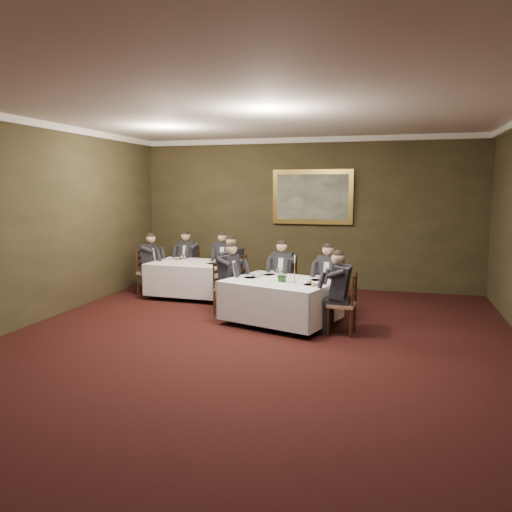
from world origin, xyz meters
The scene contains 28 objects.
ground centered at (0.00, 0.00, 0.00)m, with size 10.00×10.00×0.00m, color black.
ceiling centered at (0.00, 0.00, 3.50)m, with size 8.00×10.00×0.10m, color silver.
back_wall centered at (0.00, 5.00, 1.75)m, with size 8.00×0.10×3.50m, color #2F2B17.
left_wall centered at (-4.00, 0.00, 1.75)m, with size 0.10×10.00×3.50m, color #2F2B17.
crown_molding centered at (0.00, 0.00, 3.44)m, with size 8.00×10.00×0.12m.
table_main centered at (0.16, 1.64, 0.45)m, with size 2.15×1.87×0.67m.
table_second centered at (-2.21, 3.23, 0.45)m, with size 1.70×1.32×0.67m.
chair_main_backleft centered at (-0.02, 2.68, 0.28)m, with size 0.51×0.49×1.00m.
diner_main_backleft centered at (-0.03, 2.67, 0.51)m, with size 0.48×0.54×1.35m.
chair_main_backright centered at (0.91, 2.38, 0.28)m, with size 0.55×0.54×1.00m.
diner_main_backright centered at (0.90, 2.37, 0.51)m, with size 0.54×0.59×1.35m.
chair_main_endleft centered at (-0.94, 1.99, 0.28)m, with size 0.52×0.53×1.00m.
diner_main_endleft centered at (-0.93, 1.99, 0.51)m, with size 0.57×0.51×1.35m.
chair_main_endright centered at (1.25, 1.29, 0.28)m, with size 0.45×0.47×1.00m.
diner_main_endright centered at (1.24, 1.29, 0.51)m, with size 0.51×0.44×1.35m.
chair_sec_backleft centered at (-2.62, 4.09, 0.28)m, with size 0.51×0.50×1.00m.
diner_sec_backleft centered at (-2.62, 4.08, 0.51)m, with size 0.49×0.55×1.35m.
chair_sec_backright centered at (-1.74, 4.05, 0.28)m, with size 0.51×0.50×1.00m.
diner_sec_backright centered at (-1.74, 4.04, 0.51)m, with size 0.49×0.55×1.35m.
chair_sec_endright centered at (-1.18, 3.18, 0.28)m, with size 0.51×0.53×1.00m.
diner_sec_endright centered at (-1.19, 3.18, 0.51)m, with size 0.56×0.50×1.35m.
chair_sec_endleft centered at (-3.25, 3.27, 0.28)m, with size 0.50×0.51×1.00m.
diner_sec_endleft centered at (-3.24, 3.27, 0.51)m, with size 0.55×0.49×1.35m.
centerpiece centered at (0.21, 1.52, 0.90)m, with size 0.25×0.21×0.27m, color #2D5926.
candlestick centered at (0.42, 1.48, 0.94)m, with size 0.07×0.07×0.49m.
place_setting_table_main centered at (-0.14, 2.18, 0.80)m, with size 0.33×0.31×0.14m.
place_setting_table_second centered at (-2.59, 3.62, 0.80)m, with size 0.33×0.31×0.14m.
painting centered at (0.16, 4.94, 2.14)m, with size 1.87×0.09×1.26m.
Camera 1 is at (2.00, -6.64, 2.35)m, focal length 35.00 mm.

